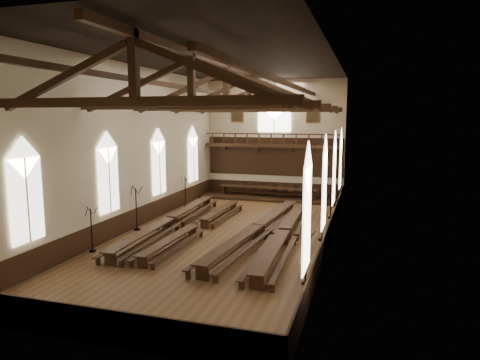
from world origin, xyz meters
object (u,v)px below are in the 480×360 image
Objects in this scene: refectory_row_c at (258,228)px; candelabrum_right_near at (306,268)px; refectory_row_b at (199,225)px; candelabrum_right_far at (331,207)px; candelabrum_left_near at (92,238)px; candelabrum_left_mid at (137,217)px; candelabrum_left_far at (185,197)px; refectory_row_a at (170,220)px; high_table at (268,189)px; refectory_row_d at (284,232)px; candelabrum_right_mid at (322,225)px; dais at (268,197)px.

refectory_row_c is 6.37× the size of candelabrum_right_near.
candelabrum_right_far is (7.28, 6.00, 0.26)m from refectory_row_b.
refectory_row_b is 5.69× the size of candelabrum_left_near.
candelabrum_left_mid is 7.30m from candelabrum_left_far.
candelabrum_left_far is at bearing 119.69° from refectory_row_b.
candelabrum_left_near reaches higher than candelabrum_right_near.
high_table is at bearing 72.63° from refectory_row_a.
candelabrum_left_mid reaches higher than high_table.
refectory_row_a is 5.92× the size of candelabrum_right_far.
candelabrum_left_near is 15.65m from candelabrum_right_far.
refectory_row_b is 0.94× the size of refectory_row_d.
high_table is at bearing 117.03° from candelabrum_right_mid.
candelabrum_right_mid is (0.00, 6.58, 0.16)m from candelabrum_right_near.
candelabrum_right_mid reaches higher than high_table.
refectory_row_a is 0.98× the size of refectory_row_c.
candelabrum_left_far is at bearing -137.76° from high_table.
refectory_row_d is at bearing -72.90° from dais.
candelabrum_right_far reaches higher than candelabrum_left_far.
refectory_row_b is 7.30m from candelabrum_right_mid.
refectory_row_d is 6.06× the size of candelabrum_left_near.
candelabrum_right_near is (3.59, -6.11, 0.14)m from refectory_row_c.
candelabrum_left_far is at bearing 130.77° from candelabrum_right_near.
refectory_row_c reaches higher than refectory_row_d.
refectory_row_c is 7.04m from candelabrum_right_far.
refectory_row_a is at bearing 176.96° from refectory_row_c.
candelabrum_left_mid is 0.96× the size of candelabrum_right_mid.
refectory_row_b is (1.99, -0.25, -0.07)m from refectory_row_a.
refectory_row_d is at bearing -5.45° from refectory_row_b.
dais is 3.98× the size of candelabrum_right_mid.
refectory_row_a is 10.91m from candelabrum_right_far.
candelabrum_left_far is 17.00m from candelabrum_right_near.
candelabrum_right_far is (0.00, 5.59, -0.13)m from candelabrum_right_mid.
candelabrum_left_far reaches higher than high_table.
dais is at bearing -89.10° from high_table.
refectory_row_b is 5.84× the size of candelabrum_right_near.
candelabrum_left_mid is at bearing -149.28° from candelabrum_right_far.
candelabrum_right_mid is (11.10, 1.01, 0.04)m from candelabrum_left_mid.
dais is (-3.72, 12.11, -0.45)m from refectory_row_d.
high_table is (-2.12, 11.66, 0.30)m from refectory_row_c.
candelabrum_left_near reaches higher than refectory_row_c.
refectory_row_a reaches higher than refectory_row_d.
candelabrum_right_near is at bearing -90.00° from candelabrum_right_far.
dais is 17.50m from candelabrum_left_near.
candelabrum_left_mid reaches higher than candelabrum_left_far.
refectory_row_b is at bearing -97.68° from high_table.
refectory_row_b is 0.92× the size of refectory_row_c.
candelabrum_left_near is at bearing -127.23° from refectory_row_b.
candelabrum_left_far is (-9.11, 7.21, 0.17)m from refectory_row_d.
candelabrum_right_far reaches higher than refectory_row_c.
candelabrum_left_mid is at bearing -113.84° from high_table.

